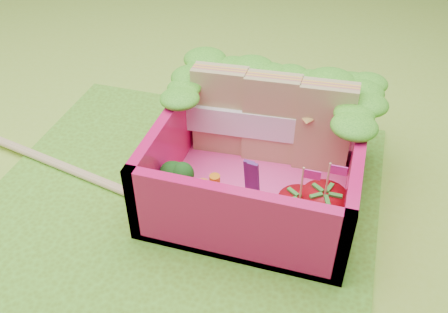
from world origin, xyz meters
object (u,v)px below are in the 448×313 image
object	(u,v)px
sandwich_stack	(272,119)
strawberry_left	(298,213)
broccoli	(170,178)
chopsticks	(58,164)
bento_box	(259,160)
strawberry_right	(322,210)

from	to	relation	value
sandwich_stack	strawberry_left	world-z (taller)	sandwich_stack
broccoli	chopsticks	xyz separation A→B (m)	(-0.95, 0.14, -0.21)
bento_box	broccoli	bearing A→B (deg)	-149.58
strawberry_right	bento_box	bearing A→B (deg)	150.23
broccoli	strawberry_right	xyz separation A→B (m)	(0.97, 0.03, -0.04)
sandwich_stack	strawberry_right	world-z (taller)	sandwich_stack
broccoli	strawberry_left	xyz separation A→B (m)	(0.83, -0.03, -0.05)
strawberry_right	broccoli	bearing A→B (deg)	-178.05
broccoli	bento_box	bearing A→B (deg)	30.42
bento_box	strawberry_left	distance (m)	0.47
strawberry_left	chopsticks	bearing A→B (deg)	174.81
bento_box	strawberry_right	size ratio (longest dim) A/B	2.51
bento_box	strawberry_right	xyz separation A→B (m)	(0.46, -0.27, -0.08)
strawberry_left	sandwich_stack	bearing A→B (deg)	115.64
strawberry_left	chopsticks	world-z (taller)	strawberry_left
bento_box	chopsticks	xyz separation A→B (m)	(-1.46, -0.16, -0.25)
bento_box	broccoli	xyz separation A→B (m)	(-0.51, -0.30, -0.04)
sandwich_stack	broccoli	xyz separation A→B (m)	(-0.51, -0.64, -0.14)
broccoli	chopsticks	bearing A→B (deg)	171.87
broccoli	chopsticks	size ratio (longest dim) A/B	0.14
bento_box	chopsticks	world-z (taller)	bento_box
bento_box	strawberry_left	size ratio (longest dim) A/B	2.60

